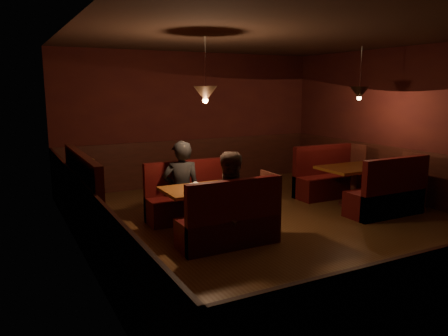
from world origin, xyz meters
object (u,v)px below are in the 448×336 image
diner_a (181,171)px  second_bench_near (388,197)px  main_bench_near (231,225)px  diner_b (234,186)px  second_table (355,177)px  second_bench_far (327,180)px  main_bench_far (189,201)px  main_table (207,197)px

diner_a → second_bench_near: bearing=171.9°
main_bench_near → diner_a: 1.46m
diner_a → diner_b: 1.29m
second_table → second_bench_far: second_bench_far is taller
main_bench_near → main_bench_far: bearing=90.0°
second_bench_far → diner_a: diner_a is taller
second_bench_far → diner_b: size_ratio=0.87×
diner_b → main_table: bearing=105.0°
main_table → second_bench_far: size_ratio=0.90×
main_bench_near → second_bench_near: (3.06, 0.07, 0.02)m
second_bench_far → diner_a: size_ratio=0.85×
main_table → diner_a: 0.71m
second_bench_far → second_table: bearing=-92.2°
second_bench_near → diner_a: diner_a is taller
diner_b → diner_a: bearing=106.9°
diner_b → second_bench_near: bearing=4.6°
second_table → second_bench_near: bearing=-87.8°
main_table → second_bench_far: second_bench_far is taller
main_bench_near → second_bench_far: second_bench_far is taller
main_table → second_bench_near: (3.07, -0.66, -0.20)m
second_bench_far → main_table: bearing=-164.1°
main_bench_near → second_bench_near: bearing=1.2°
second_table → diner_a: 3.25m
second_table → second_bench_far: bearing=87.8°
main_table → diner_b: bearing=-80.1°
second_bench_near → main_bench_near: bearing=-178.8°
main_bench_far → second_bench_near: 3.36m
second_table → second_bench_far: 0.80m
main_bench_near → second_bench_far: (3.06, 1.60, 0.02)m
second_bench_far → diner_b: diner_b is taller
main_bench_near → diner_a: diner_a is taller
main_table → main_bench_far: 0.76m
main_table → main_bench_far: size_ratio=0.91×
second_table → diner_a: size_ratio=0.77×
second_bench_far → second_bench_near: size_ratio=1.00×
second_bench_far → second_bench_near: 1.54m
main_bench_far → diner_a: size_ratio=0.84×
main_table → diner_a: (-0.15, 0.63, 0.31)m
diner_a → main_bench_near: bearing=110.7°
second_bench_near → main_table: bearing=167.9°
main_bench_near → second_bench_far: 3.45m
second_bench_far → second_bench_near: bearing=-90.0°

